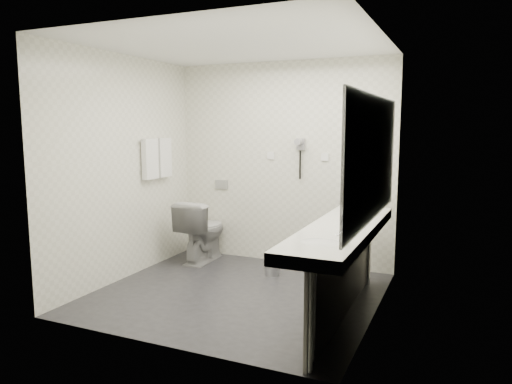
% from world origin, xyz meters
% --- Properties ---
extents(floor, '(2.80, 2.80, 0.00)m').
position_xyz_m(floor, '(0.00, 0.00, 0.00)').
color(floor, '#29282D').
rests_on(floor, ground).
extents(ceiling, '(2.80, 2.80, 0.00)m').
position_xyz_m(ceiling, '(0.00, 0.00, 2.50)').
color(ceiling, white).
rests_on(ceiling, wall_back).
extents(wall_back, '(2.80, 0.00, 2.80)m').
position_xyz_m(wall_back, '(0.00, 1.30, 1.25)').
color(wall_back, white).
rests_on(wall_back, floor).
extents(wall_front, '(2.80, 0.00, 2.80)m').
position_xyz_m(wall_front, '(0.00, -1.30, 1.25)').
color(wall_front, white).
rests_on(wall_front, floor).
extents(wall_left, '(0.00, 2.60, 2.60)m').
position_xyz_m(wall_left, '(-1.40, 0.00, 1.25)').
color(wall_left, white).
rests_on(wall_left, floor).
extents(wall_right, '(0.00, 2.60, 2.60)m').
position_xyz_m(wall_right, '(1.40, 0.00, 1.25)').
color(wall_right, white).
rests_on(wall_right, floor).
extents(vanity_counter, '(0.55, 2.20, 0.10)m').
position_xyz_m(vanity_counter, '(1.12, -0.20, 0.80)').
color(vanity_counter, white).
rests_on(vanity_counter, floor).
extents(vanity_panel, '(0.03, 2.15, 0.75)m').
position_xyz_m(vanity_panel, '(1.15, -0.20, 0.38)').
color(vanity_panel, gray).
rests_on(vanity_panel, floor).
extents(vanity_post_near, '(0.06, 0.06, 0.75)m').
position_xyz_m(vanity_post_near, '(1.18, -1.24, 0.38)').
color(vanity_post_near, silver).
rests_on(vanity_post_near, floor).
extents(vanity_post_far, '(0.06, 0.06, 0.75)m').
position_xyz_m(vanity_post_far, '(1.18, 0.84, 0.38)').
color(vanity_post_far, silver).
rests_on(vanity_post_far, floor).
extents(mirror, '(0.02, 2.20, 1.05)m').
position_xyz_m(mirror, '(1.39, -0.20, 1.45)').
color(mirror, '#B2BCC6').
rests_on(mirror, wall_right).
extents(basin_near, '(0.40, 0.31, 0.05)m').
position_xyz_m(basin_near, '(1.12, -0.85, 0.83)').
color(basin_near, white).
rests_on(basin_near, vanity_counter).
extents(basin_far, '(0.40, 0.31, 0.05)m').
position_xyz_m(basin_far, '(1.12, 0.45, 0.83)').
color(basin_far, white).
rests_on(basin_far, vanity_counter).
extents(faucet_near, '(0.04, 0.04, 0.15)m').
position_xyz_m(faucet_near, '(1.32, -0.85, 0.92)').
color(faucet_near, silver).
rests_on(faucet_near, vanity_counter).
extents(faucet_far, '(0.04, 0.04, 0.15)m').
position_xyz_m(faucet_far, '(1.32, 0.45, 0.92)').
color(faucet_far, silver).
rests_on(faucet_far, vanity_counter).
extents(soap_bottle_a, '(0.05, 0.05, 0.10)m').
position_xyz_m(soap_bottle_a, '(1.12, -0.14, 0.90)').
color(soap_bottle_a, white).
rests_on(soap_bottle_a, vanity_counter).
extents(soap_bottle_b, '(0.09, 0.09, 0.09)m').
position_xyz_m(soap_bottle_b, '(1.24, -0.10, 0.90)').
color(soap_bottle_b, white).
rests_on(soap_bottle_b, vanity_counter).
extents(glass_left, '(0.09, 0.09, 0.12)m').
position_xyz_m(glass_left, '(1.28, -0.02, 0.91)').
color(glass_left, silver).
rests_on(glass_left, vanity_counter).
extents(toilet, '(0.46, 0.79, 0.79)m').
position_xyz_m(toilet, '(-0.94, 0.91, 0.40)').
color(toilet, white).
rests_on(toilet, floor).
extents(flush_plate, '(0.18, 0.02, 0.12)m').
position_xyz_m(flush_plate, '(-0.85, 1.29, 0.95)').
color(flush_plate, '#B2B5BA').
rests_on(flush_plate, wall_back).
extents(pedal_bin, '(0.21, 0.21, 0.24)m').
position_xyz_m(pedal_bin, '(0.11, 0.72, 0.12)').
color(pedal_bin, '#B2B5BA').
rests_on(pedal_bin, floor).
extents(bin_lid, '(0.17, 0.17, 0.02)m').
position_xyz_m(bin_lid, '(0.11, 0.72, 0.25)').
color(bin_lid, '#B2B5BA').
rests_on(bin_lid, pedal_bin).
extents(towel_rail, '(0.02, 0.62, 0.02)m').
position_xyz_m(towel_rail, '(-1.35, 0.55, 1.55)').
color(towel_rail, silver).
rests_on(towel_rail, wall_left).
extents(towel_near, '(0.07, 0.24, 0.48)m').
position_xyz_m(towel_near, '(-1.34, 0.41, 1.33)').
color(towel_near, white).
rests_on(towel_near, towel_rail).
extents(towel_far, '(0.07, 0.24, 0.48)m').
position_xyz_m(towel_far, '(-1.34, 0.69, 1.33)').
color(towel_far, white).
rests_on(towel_far, towel_rail).
extents(dryer_cradle, '(0.10, 0.04, 0.14)m').
position_xyz_m(dryer_cradle, '(0.25, 1.27, 1.50)').
color(dryer_cradle, '#96959A').
rests_on(dryer_cradle, wall_back).
extents(dryer_barrel, '(0.08, 0.14, 0.08)m').
position_xyz_m(dryer_barrel, '(0.25, 1.20, 1.53)').
color(dryer_barrel, '#96959A').
rests_on(dryer_barrel, dryer_cradle).
extents(dryer_cord, '(0.02, 0.02, 0.35)m').
position_xyz_m(dryer_cord, '(0.25, 1.26, 1.25)').
color(dryer_cord, black).
rests_on(dryer_cord, dryer_cradle).
extents(switch_plate_a, '(0.09, 0.02, 0.09)m').
position_xyz_m(switch_plate_a, '(-0.15, 1.29, 1.35)').
color(switch_plate_a, white).
rests_on(switch_plate_a, wall_back).
extents(switch_plate_b, '(0.09, 0.02, 0.09)m').
position_xyz_m(switch_plate_b, '(0.55, 1.29, 1.35)').
color(switch_plate_b, white).
rests_on(switch_plate_b, wall_back).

